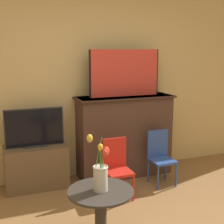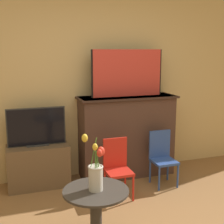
{
  "view_description": "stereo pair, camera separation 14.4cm",
  "coord_description": "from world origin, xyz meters",
  "px_view_note": "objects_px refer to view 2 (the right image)",
  "views": [
    {
      "loc": [
        -1.15,
        -1.96,
        1.73
      ],
      "look_at": [
        0.08,
        1.23,
        1.05
      ],
      "focal_mm": 50.0,
      "sensor_mm": 36.0,
      "label": 1
    },
    {
      "loc": [
        -1.01,
        -2.01,
        1.73
      ],
      "look_at": [
        0.08,
        1.23,
        1.05
      ],
      "focal_mm": 50.0,
      "sensor_mm": 36.0,
      "label": 2
    }
  ],
  "objects_px": {
    "tv_monitor": "(37,127)",
    "vase_tulips": "(96,172)",
    "chair_blue": "(162,155)",
    "painting": "(127,73)",
    "chair_red": "(117,165)"
  },
  "relations": [
    {
      "from": "tv_monitor",
      "to": "vase_tulips",
      "type": "height_order",
      "value": "vase_tulips"
    },
    {
      "from": "chair_blue",
      "to": "vase_tulips",
      "type": "distance_m",
      "value": 1.65
    },
    {
      "from": "painting",
      "to": "tv_monitor",
      "type": "distance_m",
      "value": 1.38
    },
    {
      "from": "painting",
      "to": "chair_red",
      "type": "bearing_deg",
      "value": -120.68
    },
    {
      "from": "vase_tulips",
      "to": "chair_blue",
      "type": "bearing_deg",
      "value": 42.19
    },
    {
      "from": "painting",
      "to": "chair_red",
      "type": "distance_m",
      "value": 1.25
    },
    {
      "from": "vase_tulips",
      "to": "tv_monitor",
      "type": "bearing_deg",
      "value": 102.51
    },
    {
      "from": "tv_monitor",
      "to": "chair_blue",
      "type": "relative_size",
      "value": 1.03
    },
    {
      "from": "tv_monitor",
      "to": "chair_red",
      "type": "distance_m",
      "value": 1.12
    },
    {
      "from": "chair_blue",
      "to": "vase_tulips",
      "type": "xyz_separation_m",
      "value": [
        -1.2,
        -1.09,
        0.34
      ]
    },
    {
      "from": "chair_blue",
      "to": "tv_monitor",
      "type": "bearing_deg",
      "value": 163.81
    },
    {
      "from": "tv_monitor",
      "to": "vase_tulips",
      "type": "xyz_separation_m",
      "value": [
        0.34,
        -1.53,
        -0.05
      ]
    },
    {
      "from": "painting",
      "to": "vase_tulips",
      "type": "bearing_deg",
      "value": -119.81
    },
    {
      "from": "chair_red",
      "to": "chair_blue",
      "type": "xyz_separation_m",
      "value": [
        0.67,
        0.15,
        0.0
      ]
    },
    {
      "from": "tv_monitor",
      "to": "chair_blue",
      "type": "height_order",
      "value": "tv_monitor"
    }
  ]
}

